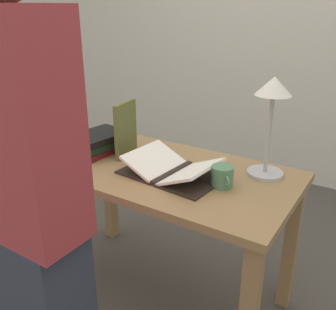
# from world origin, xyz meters

# --- Properties ---
(ground_plane) EXTENTS (12.00, 12.00, 0.00)m
(ground_plane) POSITION_xyz_m (0.00, 0.00, 0.00)
(ground_plane) COLOR #47423D
(wall_back) EXTENTS (8.00, 0.06, 2.60)m
(wall_back) POSITION_xyz_m (0.00, 1.83, 1.30)
(wall_back) COLOR beige
(wall_back) RESTS_ON ground_plane
(reading_desk) EXTENTS (1.25, 0.66, 0.73)m
(reading_desk) POSITION_xyz_m (0.00, 0.00, 0.62)
(reading_desk) COLOR #937047
(reading_desk) RESTS_ON ground_plane
(open_book) EXTENTS (0.46, 0.32, 0.09)m
(open_book) POSITION_xyz_m (0.09, -0.04, 0.76)
(open_book) COLOR black
(open_book) RESTS_ON reading_desk
(book_stack_tall) EXTENTS (0.23, 0.30, 0.10)m
(book_stack_tall) POSITION_xyz_m (-0.38, 0.00, 0.79)
(book_stack_tall) COLOR maroon
(book_stack_tall) RESTS_ON reading_desk
(book_standing_upright) EXTENTS (0.05, 0.18, 0.27)m
(book_standing_upright) POSITION_xyz_m (-0.23, 0.04, 0.87)
(book_standing_upright) COLOR brown
(book_standing_upright) RESTS_ON reading_desk
(reading_lamp) EXTENTS (0.16, 0.16, 0.44)m
(reading_lamp) POSITION_xyz_m (0.44, 0.19, 1.05)
(reading_lamp) COLOR #ADADB2
(reading_lamp) RESTS_ON reading_desk
(coffee_mug) EXTENTS (0.10, 0.10, 0.09)m
(coffee_mug) POSITION_xyz_m (0.32, -0.02, 0.78)
(coffee_mug) COLOR #4C7F5B
(coffee_mug) RESTS_ON reading_desk
(person_reader) EXTENTS (0.36, 0.21, 1.62)m
(person_reader) POSITION_xyz_m (-0.01, -0.71, 0.80)
(person_reader) COLOR #2D3342
(person_reader) RESTS_ON ground_plane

